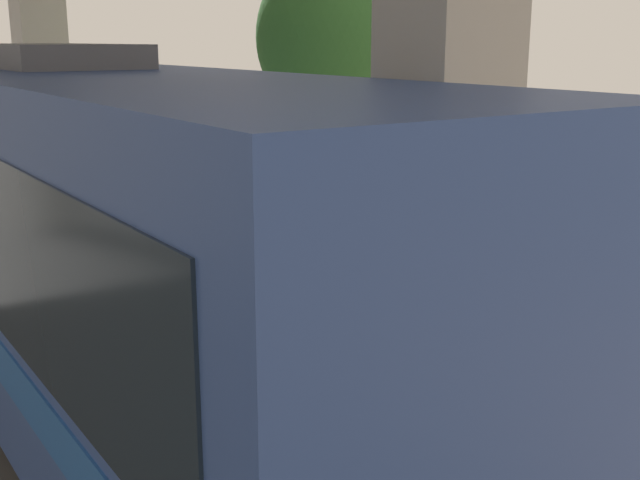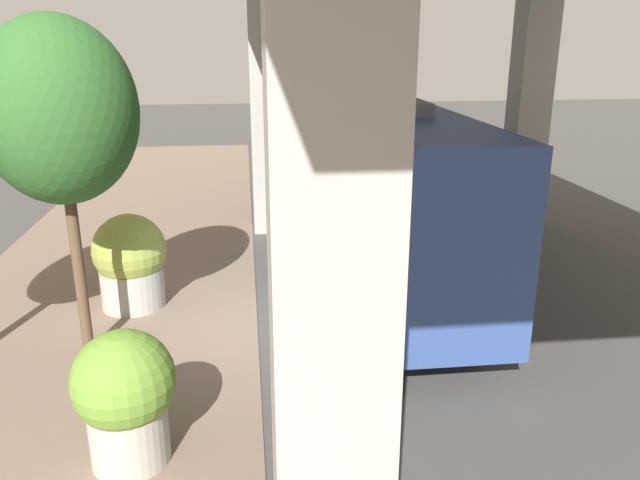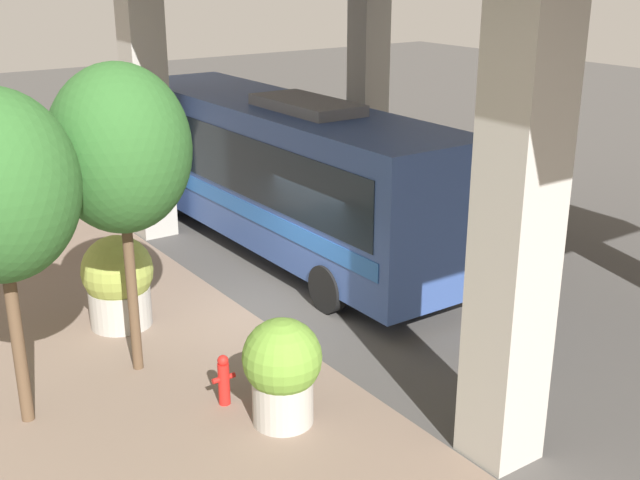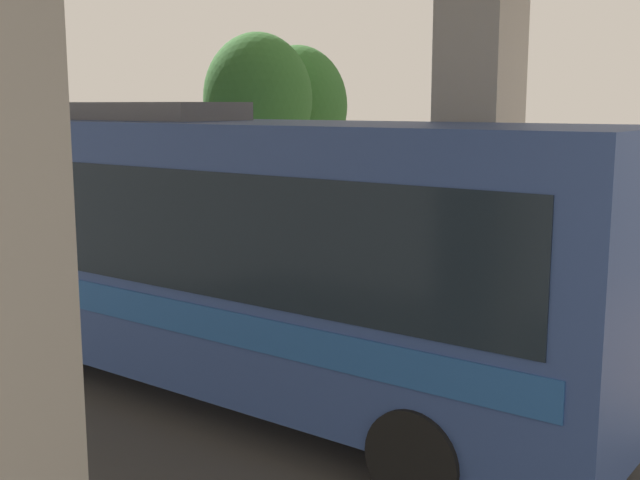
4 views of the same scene
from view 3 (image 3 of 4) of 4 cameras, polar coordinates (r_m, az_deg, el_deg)
The scene contains 7 objects.
ground_plane at distance 16.19m, azimuth -4.54°, elevation -5.50°, with size 80.00×80.00×0.00m, color #474442.
sidewalk_strip at distance 15.06m, azimuth -14.50°, elevation -8.07°, with size 6.00×40.00×0.02m.
bus at distance 19.27m, azimuth -2.84°, elevation 5.23°, with size 2.74×11.38×3.85m.
fire_hydrant at distance 13.07m, azimuth -6.86°, elevation -9.85°, with size 0.39×0.19×0.88m.
planter_front at distance 15.92m, azimuth -14.14°, elevation -2.88°, with size 1.37×1.37×1.84m.
planter_middle at distance 12.31m, azimuth -2.69°, elevation -9.19°, with size 1.22×1.22×1.73m.
street_tree_near at distance 13.22m, azimuth -14.03°, elevation 6.24°, with size 2.29×2.29×5.31m.
Camera 3 is at (-7.33, -12.72, 6.82)m, focal length 45.00 mm.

